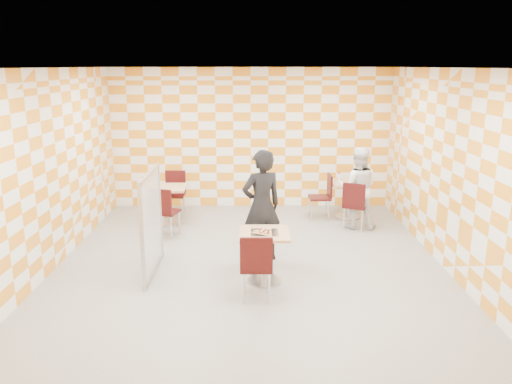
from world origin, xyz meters
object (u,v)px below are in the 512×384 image
at_px(empty_table, 169,199).
at_px(chair_second_front, 355,202).
at_px(chair_empty_near, 164,208).
at_px(chair_second_side, 324,193).
at_px(man_white, 358,188).
at_px(chair_main_front, 256,263).
at_px(soda_bottle, 357,176).
at_px(main_table, 264,248).
at_px(chair_empty_far, 175,189).
at_px(man_dark, 262,206).
at_px(sport_bottle, 339,177).
at_px(partition, 152,222).
at_px(second_table, 348,194).

distance_m(empty_table, chair_second_front, 3.58).
bearing_deg(chair_empty_near, chair_second_side, 19.65).
distance_m(chair_second_side, man_white, 0.80).
relative_size(chair_main_front, chair_second_side, 1.00).
xyz_separation_m(chair_empty_near, soda_bottle, (3.72, 1.27, 0.31)).
bearing_deg(chair_second_side, chair_empty_near, -160.35).
distance_m(main_table, chair_empty_far, 3.78).
relative_size(chair_empty_near, chair_empty_far, 1.00).
xyz_separation_m(man_dark, soda_bottle, (1.98, 2.37, -0.04)).
distance_m(man_white, sport_bottle, 0.72).
xyz_separation_m(chair_second_front, man_white, (0.07, 0.15, 0.24)).
distance_m(main_table, partition, 1.72).
height_order(second_table, chair_second_front, chair_second_front).
bearing_deg(chair_empty_far, chair_main_front, -67.18).
xyz_separation_m(man_white, soda_bottle, (0.13, 0.72, 0.07)).
bearing_deg(man_dark, main_table, 68.35).
distance_m(chair_main_front, sport_bottle, 4.15).
relative_size(chair_second_front, chair_empty_near, 1.00).
bearing_deg(man_dark, partition, -6.64).
bearing_deg(second_table, partition, -141.13).
bearing_deg(sport_bottle, second_table, -12.96).
relative_size(main_table, chair_second_side, 0.81).
relative_size(partition, man_white, 0.99).
bearing_deg(main_table, chair_empty_near, 132.47).
relative_size(chair_empty_far, partition, 0.60).
distance_m(chair_second_front, partition, 3.95).
distance_m(chair_empty_far, sport_bottle, 3.37).
relative_size(chair_empty_near, sport_bottle, 4.62).
bearing_deg(sport_bottle, man_white, -69.83).
height_order(second_table, partition, partition).
bearing_deg(chair_empty_near, chair_main_front, -57.09).
relative_size(main_table, chair_empty_far, 0.81).
relative_size(chair_second_side, chair_empty_far, 1.00).
xyz_separation_m(empty_table, sport_bottle, (3.38, 0.44, 0.33)).
height_order(empty_table, sport_bottle, sport_bottle).
bearing_deg(second_table, empty_table, -173.80).
bearing_deg(partition, soda_bottle, 38.40).
bearing_deg(second_table, chair_main_front, -116.86).
height_order(empty_table, partition, partition).
bearing_deg(soda_bottle, chair_second_side, -164.47).
bearing_deg(man_dark, chair_second_side, -144.25).
bearing_deg(chair_empty_far, second_table, -3.51).
height_order(main_table, man_white, man_white).
distance_m(man_dark, man_white, 2.47).
bearing_deg(main_table, man_white, 53.78).
bearing_deg(second_table, chair_empty_near, -161.58).
bearing_deg(sport_bottle, chair_empty_near, -159.83).
distance_m(second_table, sport_bottle, 0.39).
xyz_separation_m(chair_empty_far, partition, (0.12, -2.98, 0.25)).
bearing_deg(sport_bottle, soda_bottle, 7.12).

